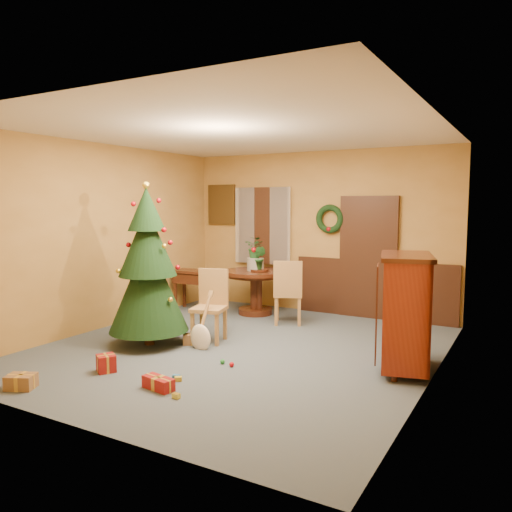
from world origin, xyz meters
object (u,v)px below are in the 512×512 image
Objects in this scene: chair_near at (211,303)px; christmas_tree at (148,268)px; writing_desk at (196,280)px; dining_table at (255,284)px; sideboard at (405,309)px.

christmas_tree is at bearing -136.66° from chair_near.
chair_near is 1.02m from christmas_tree.
chair_near is 2.13m from writing_desk.
writing_desk is (-0.79, 2.18, -0.52)m from christmas_tree.
chair_near is at bearing -80.78° from dining_table.
christmas_tree is (-0.34, -2.43, 0.53)m from dining_table.
christmas_tree is 2.37m from writing_desk.
dining_table is 1.85m from chair_near.
dining_table reaches higher than writing_desk.
sideboard is (4.16, -1.54, 0.18)m from writing_desk.
chair_near is at bearing 43.34° from christmas_tree.
christmas_tree is 2.63× the size of writing_desk.
writing_desk is at bearing 159.70° from sideboard.
chair_near is at bearing -179.14° from sideboard.
dining_table is 3.52m from sideboard.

